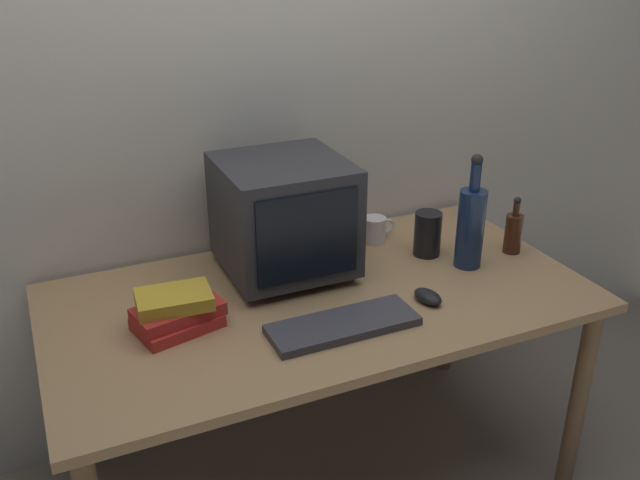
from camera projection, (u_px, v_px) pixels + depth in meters
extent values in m
plane|color=gray|center=(320.00, 475.00, 2.39)|extent=(6.00, 6.00, 0.00)
cube|color=silver|center=(259.00, 85.00, 2.27)|extent=(4.00, 0.08, 2.50)
cube|color=tan|center=(320.00, 298.00, 2.10)|extent=(1.62, 0.85, 0.03)
cylinder|color=olive|center=(579.00, 399.00, 2.22)|extent=(0.06, 0.06, 0.68)
cylinder|color=olive|center=(67.00, 389.00, 2.27)|extent=(0.06, 0.06, 0.68)
cylinder|color=olive|center=(450.00, 297.00, 2.83)|extent=(0.06, 0.06, 0.68)
cube|color=#333338|center=(285.00, 267.00, 2.22)|extent=(0.28, 0.24, 0.03)
cube|color=#333338|center=(283.00, 214.00, 2.14)|extent=(0.38, 0.38, 0.34)
cube|color=black|center=(308.00, 238.00, 1.98)|extent=(0.31, 0.01, 0.27)
cube|color=#3F3F47|center=(343.00, 325.00, 1.91)|extent=(0.42, 0.15, 0.02)
ellipsoid|color=black|center=(428.00, 297.00, 2.04)|extent=(0.08, 0.11, 0.04)
cylinder|color=navy|center=(470.00, 229.00, 2.21)|extent=(0.09, 0.09, 0.26)
cylinder|color=navy|center=(475.00, 177.00, 2.14)|extent=(0.03, 0.03, 0.09)
sphere|color=#262626|center=(477.00, 160.00, 2.12)|extent=(0.04, 0.04, 0.04)
cylinder|color=#472314|center=(514.00, 234.00, 2.33)|extent=(0.06, 0.06, 0.13)
cylinder|color=#472314|center=(517.00, 209.00, 2.29)|extent=(0.02, 0.02, 0.05)
sphere|color=#262626|center=(518.00, 201.00, 2.28)|extent=(0.02, 0.02, 0.02)
cube|color=red|center=(178.00, 323.00, 1.91)|extent=(0.25, 0.20, 0.03)
cube|color=red|center=(178.00, 312.00, 1.90)|extent=(0.26, 0.18, 0.04)
cube|color=gold|center=(174.00, 299.00, 1.88)|extent=(0.21, 0.15, 0.04)
cylinder|color=white|center=(374.00, 230.00, 2.41)|extent=(0.08, 0.08, 0.09)
torus|color=white|center=(387.00, 226.00, 2.43)|extent=(0.06, 0.01, 0.06)
cylinder|color=black|center=(428.00, 234.00, 2.31)|extent=(0.09, 0.09, 0.15)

